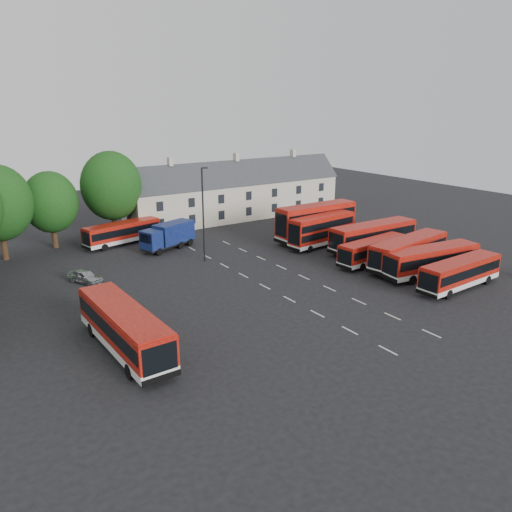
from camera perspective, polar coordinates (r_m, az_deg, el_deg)
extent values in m
plane|color=black|center=(48.15, 2.37, -4.21)|extent=(140.00, 140.00, 0.00)
cube|color=beige|center=(38.77, 14.84, -10.37)|extent=(0.15, 1.80, 0.01)
cube|color=beige|center=(41.18, 10.67, -8.36)|extent=(0.15, 1.80, 0.01)
cube|color=beige|center=(43.83, 7.02, -6.56)|extent=(0.15, 1.80, 0.01)
cube|color=beige|center=(46.67, 3.82, -4.94)|extent=(0.15, 1.80, 0.01)
cube|color=beige|center=(49.67, 1.01, -3.50)|extent=(0.15, 1.80, 0.01)
cube|color=beige|center=(52.80, -1.46, -2.23)|extent=(0.15, 1.80, 0.01)
cube|color=beige|center=(56.04, -3.65, -1.09)|extent=(0.15, 1.80, 0.01)
cube|color=beige|center=(59.38, -5.60, -0.08)|extent=(0.15, 1.80, 0.01)
cube|color=beige|center=(62.79, -7.34, 0.82)|extent=(0.15, 1.80, 0.01)
cube|color=beige|center=(42.35, 19.41, -8.35)|extent=(0.15, 1.80, 0.01)
cube|color=beige|center=(44.57, 15.33, -6.66)|extent=(0.15, 1.80, 0.01)
cube|color=beige|center=(47.02, 11.68, -5.10)|extent=(0.15, 1.80, 0.01)
cube|color=beige|center=(49.68, 8.41, -3.69)|extent=(0.15, 1.80, 0.01)
cube|color=beige|center=(52.51, 5.50, -2.42)|extent=(0.15, 1.80, 0.01)
cube|color=beige|center=(55.48, 2.90, -1.27)|extent=(0.15, 1.80, 0.01)
cube|color=beige|center=(58.58, 0.57, -0.24)|extent=(0.15, 1.80, 0.01)
cube|color=beige|center=(61.78, -1.52, 0.69)|extent=(0.15, 1.80, 0.01)
cube|color=beige|center=(65.06, -3.40, 1.52)|extent=(0.15, 1.80, 0.01)
cylinder|color=black|center=(64.38, -26.87, 1.33)|extent=(0.70, 0.70, 4.02)
cylinder|color=black|center=(67.23, -22.04, 2.32)|extent=(0.70, 0.70, 3.50)
ellipsoid|color=#12350E|center=(66.39, -22.44, 5.71)|extent=(6.60, 6.60, 7.59)
cylinder|color=black|center=(70.02, -15.88, 3.79)|extent=(0.70, 0.70, 4.20)
ellipsoid|color=#12350E|center=(69.11, -16.21, 7.72)|extent=(7.92, 7.92, 9.11)
cube|color=beige|center=(78.97, -2.22, 6.39)|extent=(35.00, 7.00, 5.50)
cube|color=#2D3035|center=(78.50, -2.25, 8.36)|extent=(35.70, 7.13, 7.13)
cube|color=beige|center=(72.88, -9.80, 10.58)|extent=(0.60, 0.90, 1.20)
cube|color=beige|center=(77.99, -2.28, 11.24)|extent=(0.60, 0.90, 1.20)
cube|color=beige|center=(84.23, 4.24, 11.65)|extent=(0.60, 0.90, 1.20)
cube|color=silver|center=(52.88, 22.20, -2.70)|extent=(10.40, 2.76, 0.52)
cube|color=#961409|center=(52.52, 22.34, -1.49)|extent=(10.40, 2.76, 1.83)
cube|color=black|center=(52.50, 22.35, -1.44)|extent=(9.99, 2.80, 0.89)
cube|color=#961409|center=(52.24, 22.46, -0.49)|extent=(10.19, 2.66, 0.11)
cylinder|color=black|center=(49.78, 21.15, -4.10)|extent=(0.95, 0.30, 0.94)
cylinder|color=black|center=(56.18, 23.07, -1.94)|extent=(0.95, 0.30, 0.94)
cube|color=silver|center=(55.50, 19.30, -1.39)|extent=(11.40, 3.92, 0.56)
cube|color=#961409|center=(55.13, 19.43, -0.14)|extent=(11.40, 3.92, 1.98)
cube|color=black|center=(55.12, 19.43, -0.09)|extent=(10.96, 3.93, 0.96)
cube|color=#961409|center=(54.85, 19.53, 0.89)|extent=(11.16, 3.79, 0.12)
cylinder|color=black|center=(52.40, 17.40, -2.62)|extent=(1.04, 0.41, 1.02)
cylinder|color=black|center=(58.85, 20.93, -0.82)|extent=(1.04, 0.41, 1.02)
cube|color=silver|center=(57.69, 16.95, -0.43)|extent=(12.01, 4.40, 0.59)
cube|color=#961409|center=(57.31, 17.07, 0.84)|extent=(12.01, 4.40, 2.08)
cube|color=black|center=(57.30, 17.07, 0.89)|extent=(11.55, 4.39, 1.01)
cube|color=#961409|center=(57.03, 17.16, 1.89)|extent=(11.76, 4.26, 0.13)
cylinder|color=black|center=(54.10, 15.95, -1.83)|extent=(1.10, 0.46, 1.07)
cylinder|color=black|center=(61.47, 17.79, 0.28)|extent=(1.10, 0.46, 1.07)
cube|color=silver|center=(58.13, 13.20, -0.14)|extent=(9.94, 3.14, 0.49)
cube|color=#961409|center=(57.82, 13.27, 0.91)|extent=(9.94, 3.14, 1.73)
cube|color=black|center=(57.81, 13.28, 0.95)|extent=(9.56, 3.15, 0.84)
cube|color=#961409|center=(57.58, 13.33, 1.78)|extent=(9.74, 3.03, 0.11)
cylinder|color=black|center=(55.26, 12.00, -1.23)|extent=(0.91, 0.33, 0.89)
cylinder|color=black|center=(61.19, 14.25, 0.41)|extent=(0.91, 0.33, 0.89)
cube|color=silver|center=(62.99, 13.17, 1.36)|extent=(12.18, 2.91, 0.61)
cube|color=#961409|center=(62.64, 13.26, 2.57)|extent=(12.18, 2.91, 2.15)
cube|color=black|center=(62.62, 13.26, 2.62)|extent=(11.69, 2.97, 1.05)
cube|color=#961409|center=(62.37, 13.33, 3.58)|extent=(11.93, 2.80, 0.13)
cylinder|color=black|center=(59.56, 11.40, 0.26)|extent=(1.11, 0.32, 1.10)
cylinder|color=black|center=(66.65, 14.72, 1.84)|extent=(1.11, 0.32, 1.10)
cube|color=silver|center=(63.81, 7.46, 1.72)|extent=(9.94, 3.30, 0.49)
cube|color=#961409|center=(63.37, 7.52, 3.23)|extent=(9.94, 3.30, 2.97)
cube|color=black|center=(63.51, 7.50, 2.72)|extent=(9.56, 3.31, 0.84)
cube|color=#961409|center=(63.02, 7.57, 4.58)|extent=(9.74, 3.19, 0.11)
cylinder|color=black|center=(61.01, 6.15, 0.81)|extent=(0.91, 0.35, 0.89)
cylinder|color=black|center=(66.77, 8.63, 2.15)|extent=(0.91, 0.35, 0.89)
cube|color=black|center=(63.24, 7.54, 3.73)|extent=(9.56, 3.31, 0.84)
cube|color=silver|center=(66.61, 6.84, 2.52)|extent=(11.68, 2.77, 0.58)
cube|color=#961409|center=(66.12, 6.90, 4.26)|extent=(11.68, 2.77, 3.55)
cube|color=black|center=(66.28, 6.88, 3.68)|extent=(11.21, 2.83, 1.01)
cube|color=#961409|center=(65.74, 6.96, 5.81)|extent=(11.44, 2.66, 0.13)
cylinder|color=black|center=(63.47, 4.99, 1.57)|extent=(1.06, 0.31, 1.06)
cylinder|color=black|center=(69.97, 8.50, 2.93)|extent=(1.06, 0.31, 1.06)
cube|color=black|center=(65.97, 6.92, 4.84)|extent=(11.21, 2.83, 1.01)
cube|color=silver|center=(38.24, -14.70, -9.33)|extent=(3.12, 12.16, 0.60)
cube|color=#961409|center=(37.66, -14.85, -7.46)|extent=(3.12, 12.16, 2.14)
cube|color=black|center=(37.64, -14.86, -7.39)|extent=(3.17, 11.68, 1.04)
cube|color=#961409|center=(37.22, -14.99, -5.89)|extent=(3.00, 11.91, 0.13)
cylinder|color=black|center=(35.59, -10.44, -11.69)|extent=(0.34, 1.11, 1.10)
cylinder|color=black|center=(41.37, -18.25, -8.02)|extent=(0.34, 1.11, 1.10)
cube|color=silver|center=(66.35, -14.98, 1.89)|extent=(10.33, 4.35, 0.50)
cube|color=#961409|center=(66.06, -15.06, 2.85)|extent=(10.33, 4.35, 1.79)
cube|color=black|center=(66.05, -15.06, 2.89)|extent=(9.95, 4.32, 0.87)
cube|color=#961409|center=(65.85, -15.12, 3.64)|extent=(10.11, 4.22, 0.11)
cylinder|color=black|center=(64.02, -16.93, 0.94)|extent=(0.95, 0.44, 0.92)
cylinder|color=black|center=(68.89, -13.13, 2.37)|extent=(0.95, 0.44, 0.92)
cube|color=black|center=(62.93, -9.98, 1.30)|extent=(7.53, 4.35, 0.27)
cube|color=#0E1B53|center=(60.82, -11.88, 1.83)|extent=(2.50, 2.78, 2.19)
cube|color=black|center=(60.18, -12.51, 1.95)|extent=(0.76, 1.85, 1.10)
cube|color=#0E1B53|center=(63.29, -9.37, 2.70)|extent=(5.68, 3.94, 2.47)
cylinder|color=black|center=(60.57, -11.02, 0.47)|extent=(0.95, 0.56, 0.91)
cylinder|color=black|center=(65.55, -8.87, 1.87)|extent=(0.95, 0.56, 0.91)
imported|color=#ADB1B5|center=(53.41, -18.95, -2.22)|extent=(3.19, 4.18, 1.33)
cylinder|color=black|center=(56.44, -6.05, 4.59)|extent=(0.19, 0.19, 10.67)
cube|color=black|center=(55.59, -5.90, 9.99)|extent=(0.69, 0.43, 0.19)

